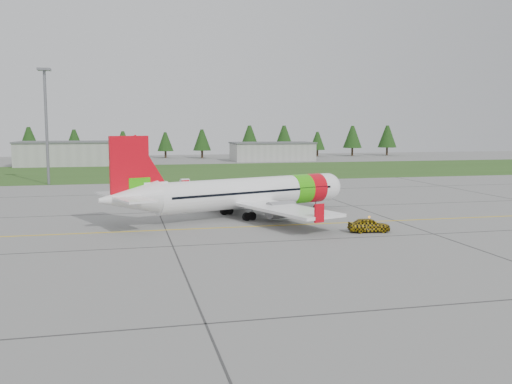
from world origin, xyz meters
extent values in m
plane|color=gray|center=(0.00, 0.00, 0.00)|extent=(320.00, 320.00, 0.00)
cylinder|color=white|center=(-4.84, 14.82, 2.74)|extent=(22.81, 11.14, 3.45)
sphere|color=white|center=(5.97, 18.76, 2.74)|extent=(3.45, 3.45, 3.45)
cone|color=white|center=(-18.56, 9.81, 3.05)|extent=(7.01, 5.37, 3.45)
cube|color=black|center=(6.22, 18.86, 3.05)|extent=(2.12, 2.65, 0.50)
cylinder|color=#39B90D|center=(1.82, 17.25, 2.74)|extent=(3.37, 4.11, 3.53)
cylinder|color=red|center=(3.81, 17.97, 2.74)|extent=(3.04, 3.99, 3.53)
cube|color=white|center=(-5.25, 14.67, 1.77)|extent=(14.29, 28.28, 0.32)
cube|color=red|center=(-10.91, 27.59, 2.26)|extent=(1.05, 0.51, 1.77)
cube|color=red|center=(-1.26, 1.14, 2.26)|extent=(1.05, 0.51, 1.77)
cylinder|color=gray|center=(-5.68, 19.70, 1.28)|extent=(3.63, 2.84, 1.86)
cylinder|color=gray|center=(-2.34, 10.55, 1.28)|extent=(3.63, 2.84, 1.86)
cube|color=red|center=(-18.39, 9.87, 6.02)|extent=(3.94, 1.70, 6.73)
cube|color=#39B90D|center=(-17.48, 10.20, 4.07)|extent=(2.29, 1.14, 2.12)
cube|color=white|center=(-18.98, 9.66, 3.28)|extent=(6.15, 10.54, 0.19)
cylinder|color=slate|center=(4.31, 18.16, 0.62)|extent=(0.16, 0.16, 1.24)
cylinder|color=black|center=(4.31, 18.16, 0.30)|extent=(0.65, 0.44, 0.60)
cylinder|color=slate|center=(-6.93, 16.69, 0.84)|extent=(0.19, 0.19, 1.68)
cylinder|color=black|center=(-7.27, 16.57, 0.46)|extent=(1.00, 0.69, 0.92)
cylinder|color=slate|center=(-5.23, 12.03, 0.84)|extent=(0.19, 0.19, 1.68)
cylinder|color=black|center=(-5.57, 11.91, 0.46)|extent=(1.00, 0.69, 0.92)
imported|color=gold|center=(4.36, 2.38, 2.05)|extent=(1.58, 1.80, 4.10)
imported|color=silver|center=(-8.68, 48.85, 2.06)|extent=(1.51, 1.43, 4.12)
cube|color=#30561E|center=(0.00, 82.00, 0.01)|extent=(320.00, 50.00, 0.03)
cube|color=gold|center=(0.00, 8.00, 0.01)|extent=(120.00, 0.25, 0.02)
cube|color=#A8A8A3|center=(-30.00, 110.00, 3.00)|extent=(32.00, 14.00, 6.00)
cube|color=#A8A8A3|center=(25.00, 118.00, 2.60)|extent=(24.00, 12.00, 5.20)
cylinder|color=slate|center=(-32.00, 58.00, 10.00)|extent=(0.50, 0.50, 20.00)
camera|label=1|loc=(-19.01, -48.78, 10.33)|focal=40.00mm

